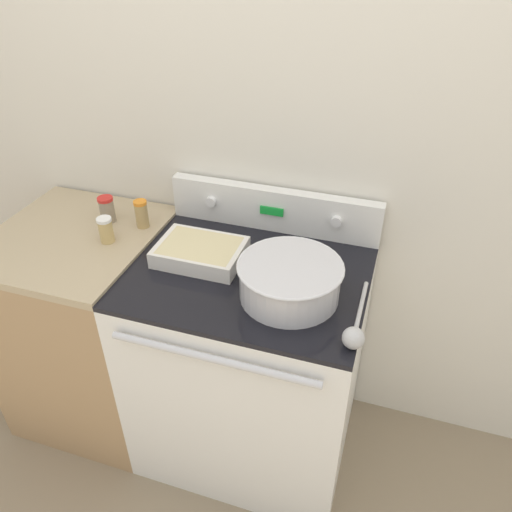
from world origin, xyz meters
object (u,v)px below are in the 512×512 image
(spice_jar_orange_cap, at_px, (142,214))
(casserole_dish, at_px, (200,251))
(spice_jar_white_cap, at_px, (106,230))
(ladle, at_px, (355,333))
(mixing_bowl, at_px, (290,278))
(spice_jar_red_cap, at_px, (107,209))

(spice_jar_orange_cap, bearing_deg, casserole_dish, -22.51)
(casserole_dish, height_order, spice_jar_white_cap, spice_jar_white_cap)
(casserole_dish, relative_size, spice_jar_white_cap, 3.05)
(casserole_dish, height_order, ladle, ladle)
(casserole_dish, xyz_separation_m, spice_jar_white_cap, (-0.36, -0.01, 0.03))
(mixing_bowl, bearing_deg, spice_jar_orange_cap, 160.85)
(ladle, distance_m, spice_jar_red_cap, 1.08)
(casserole_dish, relative_size, spice_jar_red_cap, 2.92)
(spice_jar_white_cap, distance_m, spice_jar_red_cap, 0.15)
(mixing_bowl, xyz_separation_m, ladle, (0.23, -0.14, -0.04))
(spice_jar_red_cap, bearing_deg, spice_jar_orange_cap, 1.89)
(ladle, bearing_deg, casserole_dish, 157.49)
(ladle, distance_m, spice_jar_white_cap, 0.97)
(ladle, xyz_separation_m, spice_jar_red_cap, (-1.02, 0.36, 0.04))
(spice_jar_white_cap, xyz_separation_m, spice_jar_red_cap, (-0.08, 0.13, 0.00))
(mixing_bowl, relative_size, spice_jar_white_cap, 3.41)
(spice_jar_orange_cap, distance_m, spice_jar_red_cap, 0.15)
(spice_jar_red_cap, bearing_deg, casserole_dish, -14.76)
(casserole_dish, xyz_separation_m, ladle, (0.58, -0.24, -0.01))
(spice_jar_white_cap, height_order, spice_jar_red_cap, spice_jar_red_cap)
(casserole_dish, bearing_deg, spice_jar_white_cap, -177.73)
(spice_jar_red_cap, bearing_deg, mixing_bowl, -15.43)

